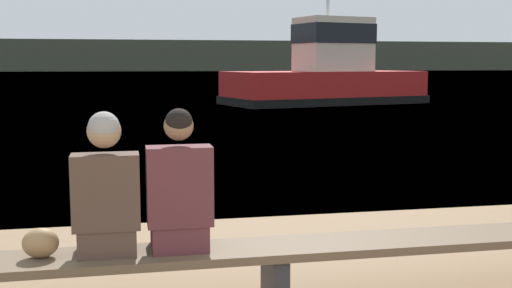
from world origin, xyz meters
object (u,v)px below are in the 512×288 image
object	(u,v)px
bench_main	(275,254)
shopping_bag	(41,243)
person_right	(179,192)
tugboat_red	(327,77)
person_left	(106,193)

from	to	relation	value
bench_main	shopping_bag	xyz separation A→B (m)	(-1.62, 0.03, 0.17)
shopping_bag	bench_main	bearing A→B (deg)	-0.98
person_right	shopping_bag	xyz separation A→B (m)	(-0.94, 0.02, -0.32)
person_right	shopping_bag	bearing A→B (deg)	178.88
tugboat_red	person_right	bearing A→B (deg)	145.10
person_right	tugboat_red	size ratio (longest dim) A/B	0.11
person_right	person_left	bearing A→B (deg)	-179.87
bench_main	person_right	distance (m)	0.84
bench_main	shopping_bag	size ratio (longest dim) A/B	35.17
bench_main	tugboat_red	world-z (taller)	tugboat_red
shopping_bag	tugboat_red	distance (m)	23.74
person_left	tugboat_red	size ratio (longest dim) A/B	0.11
person_left	person_right	distance (m)	0.50
person_left	person_right	bearing A→B (deg)	0.13
tugboat_red	shopping_bag	bearing A→B (deg)	142.96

